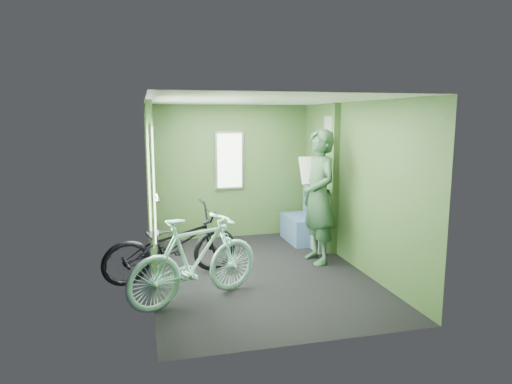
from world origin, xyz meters
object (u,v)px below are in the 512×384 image
at_px(waste_box, 323,221).
at_px(bench_seat, 303,226).
at_px(bicycle_black, 174,279).
at_px(bicycle_mint, 197,301).
at_px(passenger, 319,197).

height_order(waste_box, bench_seat, waste_box).
height_order(bicycle_black, waste_box, waste_box).
distance_m(bicycle_mint, bench_seat, 2.99).
bearing_deg(bicycle_mint, passenger, -85.56).
xyz_separation_m(passenger, bench_seat, (0.18, 1.12, -0.69)).
relative_size(bicycle_black, bicycle_mint, 1.08).
bearing_deg(bench_seat, bicycle_black, -149.67).
bearing_deg(bicycle_black, bench_seat, -75.41).
xyz_separation_m(bicycle_black, bench_seat, (2.26, 1.35, 0.27)).
xyz_separation_m(bicycle_mint, bench_seat, (2.06, 2.15, 0.27)).
relative_size(bicycle_mint, waste_box, 1.77).
height_order(bicycle_mint, waste_box, waste_box).
distance_m(bicycle_black, bench_seat, 2.65).
height_order(bicycle_mint, bench_seat, bench_seat).
bearing_deg(waste_box, bench_seat, 100.93).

